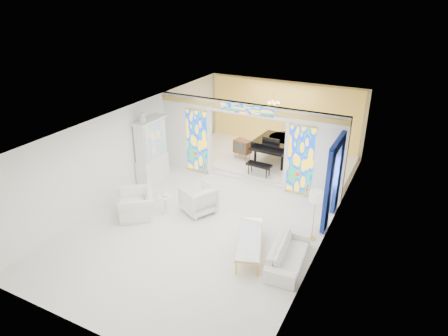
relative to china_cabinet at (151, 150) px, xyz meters
The scene contains 24 objects.
floor 3.47m from the china_cabinet, 10.50° to the right, with size 12.00×12.00×0.00m, color white.
ceiling 3.75m from the china_cabinet, 10.50° to the right, with size 7.00×12.00×0.02m, color silver.
wall_back 6.30m from the china_cabinet, 59.24° to the left, with size 7.00×0.02×3.00m, color silver.
wall_front 7.35m from the china_cabinet, 64.01° to the right, with size 7.00×0.02×3.00m, color silver.
wall_left 0.74m from the china_cabinet, 115.42° to the right, with size 0.02×12.00×3.00m, color silver.
wall_right 6.75m from the china_cabinet, ahead, with size 0.02×12.00×3.00m, color silver.
partition_wall 3.54m from the china_cabinet, 23.50° to the left, with size 7.00×0.22×3.00m.
stained_glass_left 1.76m from the china_cabinet, 47.47° to the left, with size 0.90×0.04×2.40m, color gold.
stained_glass_right 5.41m from the china_cabinet, 13.85° to the left, with size 0.90×0.04×2.40m, color gold.
stained_glass_transom 3.84m from the china_cabinet, 21.91° to the left, with size 2.00×0.04×0.34m, color gold.
alcove_platform 4.88m from the china_cabinet, 47.45° to the left, with size 6.80×3.80×0.18m, color white.
gold_curtain_back 6.19m from the china_cabinet, 58.67° to the left, with size 6.70×0.10×2.90m, color #F3C754.
chandelier 5.02m from the china_cabinet, 44.89° to the left, with size 0.48×0.48×0.30m, color gold.
blue_drapes 6.63m from the china_cabinet, ahead, with size 0.14×1.85×2.65m.
china_cabinet is the anchor object (origin of this frame).
armchair_left 2.72m from the china_cabinet, 65.68° to the right, with size 1.23×1.07×0.80m, color white.
armchair_right 3.09m from the china_cabinet, 25.29° to the right, with size 0.96×0.99×0.90m, color white.
sofa 6.72m from the china_cabinet, 22.29° to the right, with size 2.05×0.80×0.60m, color white.
side_table 2.66m from the china_cabinet, 45.10° to the right, with size 0.61×0.61×0.58m.
vase 2.59m from the china_cabinet, 45.10° to the right, with size 0.17×0.17×0.17m, color white.
coffee_table 5.70m from the china_cabinet, 26.66° to the right, with size 1.33×2.18×0.47m.
floor_lamp 6.52m from the china_cabinet, 10.08° to the right, with size 0.43×0.43×1.56m.
grand_piano 5.13m from the china_cabinet, 42.02° to the left, with size 1.96×2.94×1.16m.
tv_console 3.82m from the china_cabinet, 51.94° to the left, with size 0.75×0.59×0.78m.
Camera 1 is at (5.30, -10.30, 6.70)m, focal length 32.00 mm.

